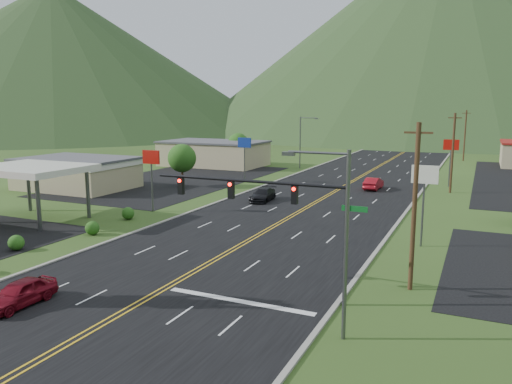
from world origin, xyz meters
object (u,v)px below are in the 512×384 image
at_px(traffic_signal, 278,205).
at_px(car_red_far, 373,184).
at_px(streetlight_east, 340,232).
at_px(car_red_near, 20,294).
at_px(car_dark_mid, 263,195).
at_px(streetlight_west, 302,139).
at_px(gas_canopy, 31,170).

bearing_deg(traffic_signal, car_red_far, 93.38).
distance_m(streetlight_east, car_red_near, 17.84).
height_order(car_dark_mid, car_red_far, car_red_far).
bearing_deg(car_red_near, streetlight_west, 95.45).
xyz_separation_m(streetlight_east, car_dark_mid, (-17.01, 29.92, -4.46)).
xyz_separation_m(gas_canopy, car_red_far, (26.16, 31.30, -4.08)).
distance_m(streetlight_west, gas_canopy, 49.10).
distance_m(gas_canopy, car_dark_mid, 24.49).
distance_m(streetlight_east, streetlight_west, 64.21).
bearing_deg(car_dark_mid, streetlight_east, -64.74).
relative_size(gas_canopy, car_dark_mid, 2.02).
distance_m(traffic_signal, car_red_near, 15.07).
height_order(traffic_signal, car_dark_mid, traffic_signal).
bearing_deg(car_red_near, car_dark_mid, 90.28).
distance_m(traffic_signal, car_dark_mid, 29.07).
xyz_separation_m(streetlight_east, streetlight_west, (-22.86, 60.00, 0.00)).
bearing_deg(streetlight_east, car_red_near, -168.14).
bearing_deg(streetlight_west, traffic_signal, -72.03).
relative_size(car_red_near, car_red_far, 0.89).
height_order(streetlight_west, gas_canopy, streetlight_west).
xyz_separation_m(car_dark_mid, car_red_far, (9.99, 13.38, 0.07)).
distance_m(traffic_signal, streetlight_east, 6.17).
xyz_separation_m(car_red_near, car_red_far, (9.89, 46.85, 0.07)).
relative_size(streetlight_west, car_red_near, 2.12).
bearing_deg(traffic_signal, car_dark_mid, 115.40).
relative_size(streetlight_west, car_red_far, 1.88).
height_order(streetlight_east, car_red_near, streetlight_east).
distance_m(car_red_near, car_red_far, 47.88).
relative_size(streetlight_west, car_dark_mid, 1.82).
bearing_deg(streetlight_east, car_dark_mid, 119.61).
xyz_separation_m(streetlight_east, car_red_far, (-7.02, 43.30, -4.39)).
distance_m(streetlight_west, car_dark_mid, 30.97).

